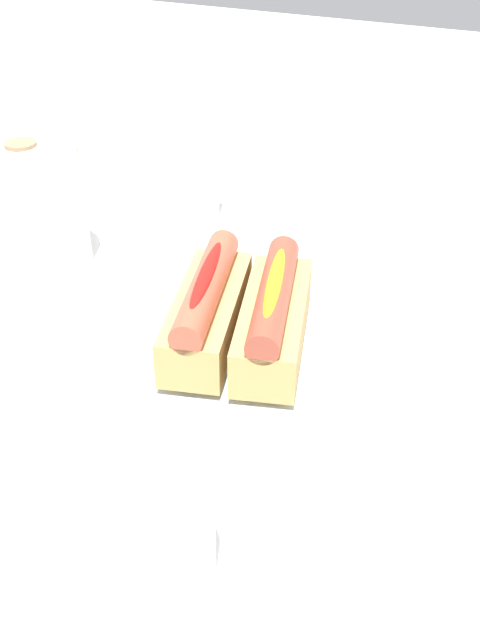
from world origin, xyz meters
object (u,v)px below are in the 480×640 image
(serving_bowl, at_px, (240,356))
(water_glass, at_px, (160,530))
(hotdog_front, at_px, (273,316))
(paper_towel_roll, at_px, (31,207))
(napkin_box, at_px, (174,172))
(hotdog_back, at_px, (207,308))

(serving_bowl, relative_size, water_glass, 3.04)
(hotdog_front, height_order, paper_towel_roll, paper_towel_roll)
(paper_towel_roll, xyz_separation_m, napkin_box, (0.11, -0.11, 0.01))
(hotdog_back, bearing_deg, paper_towel_roll, 67.04)
(hotdog_front, bearing_deg, paper_towel_roll, 72.63)
(hotdog_back, distance_m, paper_towel_roll, 0.26)
(serving_bowl, distance_m, napkin_box, 0.27)
(hotdog_front, height_order, napkin_box, napkin_box)
(water_glass, relative_size, napkin_box, 0.60)
(serving_bowl, height_order, hotdog_back, hotdog_back)
(hotdog_front, relative_size, paper_towel_roll, 1.17)
(serving_bowl, bearing_deg, water_glass, -171.65)
(water_glass, height_order, napkin_box, napkin_box)
(hotdog_back, distance_m, napkin_box, 0.25)
(water_glass, xyz_separation_m, paper_towel_roll, (0.31, 0.30, 0.02))
(paper_towel_roll, height_order, napkin_box, napkin_box)
(serving_bowl, height_order, napkin_box, napkin_box)
(hotdog_back, distance_m, water_glass, 0.21)
(serving_bowl, bearing_deg, hotdog_back, 99.93)
(paper_towel_roll, bearing_deg, napkin_box, -43.21)
(hotdog_back, relative_size, paper_towel_roll, 1.17)
(paper_towel_roll, bearing_deg, water_glass, -135.86)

